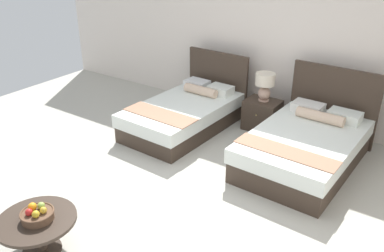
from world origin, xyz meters
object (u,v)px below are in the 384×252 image
object	(u,v)px
fruit_bowl	(37,214)
nightstand	(262,115)
table_lamp	(265,84)
coffee_table	(38,227)
bed_near_window	(186,113)
bed_near_corner	(306,145)

from	to	relation	value
fruit_bowl	nightstand	bearing A→B (deg)	81.71
nightstand	table_lamp	distance (m)	0.54
coffee_table	nightstand	bearing A→B (deg)	81.46
coffee_table	fruit_bowl	xyz separation A→B (m)	(0.02, 0.01, 0.16)
coffee_table	fruit_bowl	distance (m)	0.16
bed_near_window	coffee_table	xyz separation A→B (m)	(0.47, -3.27, 0.04)
bed_near_corner	fruit_bowl	size ratio (longest dim) A/B	6.43
bed_near_corner	fruit_bowl	distance (m)	3.63
bed_near_window	coffee_table	world-z (taller)	bed_near_window
table_lamp	fruit_bowl	world-z (taller)	table_lamp
bed_near_window	bed_near_corner	size ratio (longest dim) A/B	0.99
bed_near_window	nightstand	distance (m)	1.27
table_lamp	fruit_bowl	size ratio (longest dim) A/B	1.38
nightstand	coffee_table	world-z (taller)	nightstand
bed_near_corner	nightstand	distance (m)	1.23
bed_near_window	bed_near_corner	bearing A→B (deg)	-0.03
nightstand	table_lamp	xyz separation A→B (m)	(0.00, 0.02, 0.54)
bed_near_corner	coffee_table	distance (m)	3.64
table_lamp	coffee_table	size ratio (longest dim) A/B	0.58
table_lamp	coffee_table	bearing A→B (deg)	-98.50
bed_near_corner	bed_near_window	bearing A→B (deg)	179.97
table_lamp	bed_near_window	bearing A→B (deg)	-146.46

